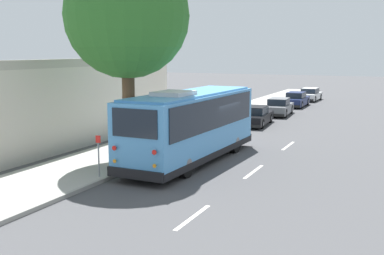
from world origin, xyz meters
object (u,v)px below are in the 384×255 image
(parked_sedan_black, at_px, (255,116))
(parked_sedan_navy, at_px, (296,100))
(parked_sedan_white, at_px, (310,95))
(sign_post_near, at_px, (99,156))
(fire_hydrant, at_px, (209,125))
(shuttle_bus, at_px, (191,123))
(parked_sedan_gray, at_px, (279,107))
(street_tree, at_px, (129,7))
(sign_post_far, at_px, (120,153))

(parked_sedan_black, bearing_deg, parked_sedan_navy, -5.02)
(parked_sedan_white, height_order, sign_post_near, sign_post_near)
(fire_hydrant, bearing_deg, sign_post_near, -179.42)
(parked_sedan_white, bearing_deg, parked_sedan_black, -179.42)
(shuttle_bus, xyz_separation_m, parked_sedan_navy, (23.58, 0.54, -1.14))
(parked_sedan_white, bearing_deg, shuttle_bus, -178.03)
(parked_sedan_gray, height_order, parked_sedan_white, parked_sedan_gray)
(parked_sedan_black, distance_m, sign_post_near, 15.96)
(parked_sedan_black, bearing_deg, shuttle_bus, 178.24)
(parked_sedan_gray, xyz_separation_m, street_tree, (-18.36, 1.92, 6.09))
(shuttle_bus, distance_m, parked_sedan_gray, 17.21)
(street_tree, bearing_deg, fire_hydrant, -2.86)
(parked_sedan_navy, bearing_deg, street_tree, 174.78)
(parked_sedan_gray, distance_m, parked_sedan_navy, 6.41)
(shuttle_bus, bearing_deg, parked_sedan_black, 4.82)
(parked_sedan_gray, relative_size, parked_sedan_navy, 0.98)
(parked_sedan_navy, height_order, parked_sedan_white, parked_sedan_navy)
(parked_sedan_white, relative_size, street_tree, 0.46)
(parked_sedan_white, bearing_deg, sign_post_near, 178.70)
(street_tree, distance_m, sign_post_near, 6.57)
(parked_sedan_black, distance_m, parked_sedan_gray, 5.62)
(shuttle_bus, bearing_deg, fire_hydrant, 17.90)
(sign_post_far, bearing_deg, parked_sedan_gray, -4.00)
(parked_sedan_black, height_order, parked_sedan_white, parked_sedan_black)
(street_tree, height_order, fire_hydrant, street_tree)
(street_tree, bearing_deg, sign_post_far, -162.85)
(shuttle_bus, bearing_deg, parked_sedan_navy, 3.16)
(parked_sedan_navy, distance_m, parked_sedan_white, 5.79)
(parked_sedan_black, relative_size, fire_hydrant, 5.67)
(shuttle_bus, height_order, parked_sedan_black, shuttle_bus)
(parked_sedan_navy, xyz_separation_m, parked_sedan_white, (5.79, -0.11, -0.02))
(parked_sedan_navy, distance_m, fire_hydrant, 16.79)
(parked_sedan_black, relative_size, sign_post_far, 3.64)
(parked_sedan_gray, distance_m, sign_post_near, 21.57)
(parked_sedan_gray, bearing_deg, sign_post_far, 171.73)
(sign_post_far, bearing_deg, sign_post_near, 180.00)
(shuttle_bus, xyz_separation_m, fire_hydrant, (6.85, 1.97, -1.19))
(sign_post_near, bearing_deg, parked_sedan_black, -4.52)
(parked_sedan_gray, xyz_separation_m, parked_sedan_white, (12.20, -0.03, -0.03))
(sign_post_far, xyz_separation_m, fire_hydrant, (9.71, 0.11, -0.23))
(parked_sedan_gray, height_order, street_tree, street_tree)
(parked_sedan_black, height_order, parked_sedan_navy, parked_sedan_navy)
(parked_sedan_navy, distance_m, street_tree, 25.58)
(parked_sedan_navy, height_order, fire_hydrant, parked_sedan_navy)
(fire_hydrant, bearing_deg, shuttle_bus, -163.94)
(street_tree, bearing_deg, parked_sedan_navy, -4.23)
(parked_sedan_black, xyz_separation_m, parked_sedan_white, (17.82, -0.17, -0.00))
(shuttle_bus, relative_size, parked_sedan_white, 2.10)
(shuttle_bus, xyz_separation_m, sign_post_far, (-2.86, 1.86, -0.96))
(sign_post_near, height_order, fire_hydrant, sign_post_near)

